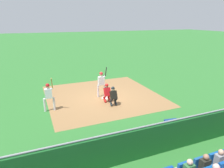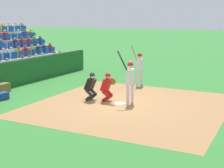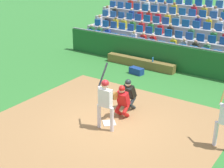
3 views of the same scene
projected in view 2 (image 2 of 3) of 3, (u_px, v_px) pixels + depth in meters
The scene contains 9 objects.
ground_plane at pixel (120, 104), 14.41m from camera, with size 160.00×160.00×0.00m, color #2F732F.
infield_dirt_patch at pixel (131, 105), 14.19m from camera, with size 7.93×7.76×0.01m, color #986E43.
home_plate_marker at pixel (120, 103), 14.41m from camera, with size 0.44×0.44×0.02m, color white.
batter_at_plate at pixel (130, 77), 14.11m from camera, with size 0.66×0.63×2.29m.
catcher_crouching at pixel (107, 85), 14.66m from camera, with size 0.47×0.73×1.30m.
home_plate_umpire at pixel (91, 85), 14.85m from camera, with size 0.47×0.47×1.29m.
dugout_wall at pixel (4, 76), 17.28m from camera, with size 14.88×0.24×1.41m.
equipment_duffel_bag at pixel (0, 97), 15.00m from camera, with size 0.72×0.36×0.33m, color navy.
on_deck_batter at pixel (139, 66), 17.90m from camera, with size 0.69×0.56×2.20m.
Camera 2 is at (12.54, 6.14, 3.69)m, focal length 53.95 mm.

